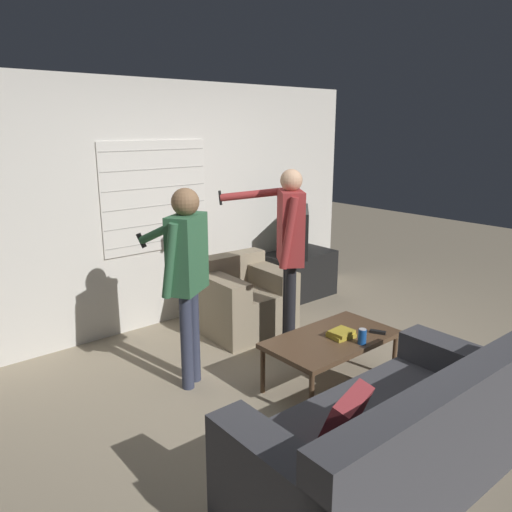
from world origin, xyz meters
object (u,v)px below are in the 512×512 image
soda_can (362,336)px  person_left_standing (186,265)px  armchair_beige (242,300)px  person_right_standing (289,239)px  tv (299,231)px  spare_remote (378,332)px  coffee_table (331,341)px  couch_blue (391,443)px  book_stack (341,334)px

soda_can → person_left_standing: bearing=133.8°
armchair_beige → person_right_standing: bearing=92.9°
tv → spare_remote: (-1.03, -1.95, -0.41)m
armchair_beige → coffee_table: bearing=85.8°
tv → soda_can: tv is taller
couch_blue → armchair_beige: 2.57m
person_right_standing → book_stack: bearing=-152.8°
person_right_standing → spare_remote: size_ratio=12.89×
couch_blue → soda_can: couch_blue is taller
coffee_table → soda_can: 0.27m
tv → person_right_standing: 1.62m
armchair_beige → soda_can: 1.63m
couch_blue → spare_remote: 1.33m
person_right_standing → coffee_table: bearing=-158.0°
coffee_table → person_right_standing: 1.01m
coffee_table → book_stack: 0.10m
tv → spare_remote: tv is taller
armchair_beige → tv: (1.21, 0.38, 0.51)m
couch_blue → book_stack: 1.24m
coffee_table → book_stack: size_ratio=5.17×
armchair_beige → coffee_table: (-0.17, -1.38, 0.06)m
person_right_standing → tv: bearing=-13.1°
spare_remote → soda_can: bearing=162.6°
coffee_table → soda_can: size_ratio=8.77×
couch_blue → soda_can: bearing=48.2°
soda_can → spare_remote: (0.26, 0.04, -0.05)m
couch_blue → coffee_table: couch_blue is taller
coffee_table → spare_remote: (0.35, -0.20, 0.05)m
spare_remote → person_left_standing: bearing=115.4°
coffee_table → person_right_standing: (0.17, 0.70, 0.71)m
person_left_standing → person_right_standing: bearing=-35.9°
person_left_standing → spare_remote: (1.23, -0.97, -0.60)m
book_stack → spare_remote: (0.29, -0.15, -0.02)m
coffee_table → soda_can: soda_can is taller
couch_blue → coffee_table: bearing=58.7°
spare_remote → book_stack: bearing=126.9°
coffee_table → book_stack: bearing=-41.2°
person_left_standing → book_stack: bearing=-73.1°
couch_blue → spare_remote: size_ratio=14.55×
coffee_table → book_stack: (0.06, -0.05, 0.07)m
person_left_standing → soda_can: bearing=-78.2°
person_left_standing → tv: bearing=-8.4°
couch_blue → coffee_table: size_ratio=1.77×
coffee_table → tv: tv is taller
couch_blue → spare_remote: bearing=41.1°
spare_remote → coffee_table: bearing=124.1°
book_stack → spare_remote: bearing=-26.7°
person_left_standing → armchair_beige: bearing=-2.0°
person_left_standing → person_right_standing: 1.05m
person_left_standing → person_right_standing: size_ratio=0.95×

